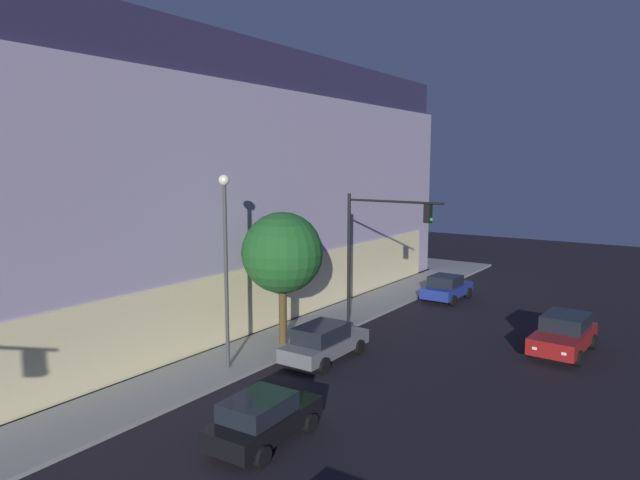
{
  "coord_description": "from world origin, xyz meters",
  "views": [
    {
      "loc": [
        -7.19,
        -9.22,
        8.54
      ],
      "look_at": [
        9.24,
        2.18,
        5.88
      ],
      "focal_mm": 31.8,
      "sensor_mm": 36.0,
      "label": 1
    }
  ],
  "objects": [
    {
      "name": "car_blue",
      "position": [
        26.25,
        4.22,
        0.81
      ],
      "size": [
        4.1,
        2.19,
        1.61
      ],
      "color": "navy",
      "rests_on": "ground"
    },
    {
      "name": "traffic_light_far_corner",
      "position": [
        18.11,
        4.87,
        4.85
      ],
      "size": [
        0.52,
        5.5,
        6.89
      ],
      "color": "black",
      "rests_on": "sidewalk_corner"
    },
    {
      "name": "car_grey",
      "position": [
        12.65,
        4.33,
        0.83
      ],
      "size": [
        4.69,
        2.06,
        1.64
      ],
      "color": "slate",
      "rests_on": "ground"
    },
    {
      "name": "sidewalk_tree",
      "position": [
        13.12,
        7.0,
        4.48
      ],
      "size": [
        3.79,
        3.79,
        6.24
      ],
      "color": "#4B3B1E",
      "rests_on": "sidewalk_corner"
    },
    {
      "name": "modern_building",
      "position": [
        15.95,
        21.34,
        7.26
      ],
      "size": [
        38.04,
        24.55,
        14.65
      ],
      "color": "#4C4C51",
      "rests_on": "ground"
    },
    {
      "name": "street_lamp_sidewalk",
      "position": [
        9.33,
        6.93,
        5.17
      ],
      "size": [
        0.44,
        0.44,
        8.0
      ],
      "color": "#424242",
      "rests_on": "sidewalk_corner"
    },
    {
      "name": "car_red",
      "position": [
        19.75,
        -4.09,
        0.89
      ],
      "size": [
        4.67,
        2.37,
        1.74
      ],
      "color": "maroon",
      "rests_on": "ground"
    },
    {
      "name": "car_black",
      "position": [
        5.43,
        1.7,
        0.78
      ],
      "size": [
        4.1,
        2.13,
        1.52
      ],
      "color": "black",
      "rests_on": "ground"
    }
  ]
}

